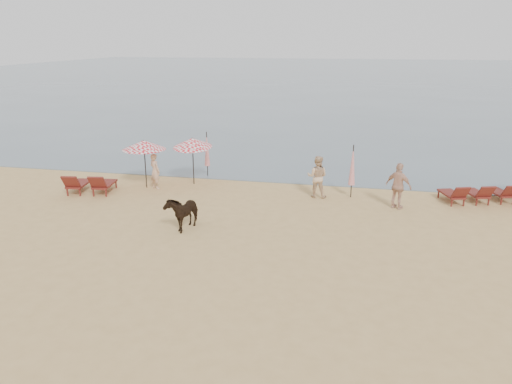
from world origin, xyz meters
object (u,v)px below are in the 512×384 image
(umbrella_closed_right, at_px, (353,165))
(beachgoer_left, at_px, (155,171))
(umbrella_closed_left, at_px, (207,149))
(cow, at_px, (183,211))
(umbrella_open_left_a, at_px, (144,145))
(lounger_cluster_right, at_px, (491,193))
(beachgoer_right_b, at_px, (398,186))
(lounger_cluster_left, at_px, (90,183))
(umbrella_open_left_b, at_px, (192,143))
(beachgoer_right_a, at_px, (317,177))

(umbrella_closed_right, height_order, beachgoer_left, umbrella_closed_right)
(umbrella_closed_left, relative_size, cow, 1.47)
(umbrella_open_left_a, bearing_deg, lounger_cluster_right, -10.49)
(lounger_cluster_right, xyz_separation_m, beachgoer_right_b, (-3.66, -1.55, 0.49))
(lounger_cluster_right, relative_size, umbrella_open_left_a, 1.87)
(umbrella_closed_right, relative_size, beachgoer_left, 1.42)
(lounger_cluster_left, height_order, umbrella_open_left_b, umbrella_open_left_b)
(lounger_cluster_left, relative_size, umbrella_open_left_a, 0.94)
(beachgoer_left, bearing_deg, lounger_cluster_left, 62.07)
(umbrella_open_left_a, relative_size, beachgoer_right_b, 1.18)
(umbrella_open_left_a, bearing_deg, beachgoer_left, -21.00)
(lounger_cluster_right, height_order, beachgoer_right_b, beachgoer_right_b)
(lounger_cluster_right, distance_m, umbrella_closed_left, 12.25)
(umbrella_open_left_a, height_order, umbrella_closed_left, umbrella_closed_left)
(lounger_cluster_left, xyz_separation_m, beachgoer_left, (2.40, 1.27, 0.33))
(lounger_cluster_right, relative_size, umbrella_open_left_b, 1.81)
(umbrella_open_left_b, distance_m, umbrella_closed_right, 6.97)
(lounger_cluster_left, height_order, beachgoer_right_a, beachgoer_right_a)
(umbrella_closed_right, bearing_deg, beachgoer_right_a, -169.33)
(umbrella_open_left_a, xyz_separation_m, beachgoer_right_b, (10.54, -0.62, -1.00))
(beachgoer_right_a, bearing_deg, umbrella_closed_left, -17.38)
(lounger_cluster_right, xyz_separation_m, umbrella_open_left_b, (-12.35, 0.02, 1.48))
(lounger_cluster_right, bearing_deg, umbrella_open_left_b, 162.11)
(lounger_cluster_right, height_order, umbrella_open_left_b, umbrella_open_left_b)
(cow, distance_m, beachgoer_left, 5.07)
(beachgoer_right_b, bearing_deg, lounger_cluster_right, -126.30)
(lounger_cluster_right, bearing_deg, umbrella_closed_right, 167.29)
(lounger_cluster_left, xyz_separation_m, umbrella_closed_right, (10.71, 1.77, 0.91))
(lounger_cluster_left, bearing_deg, beachgoer_right_a, 0.91)
(umbrella_closed_right, height_order, beachgoer_right_a, umbrella_closed_right)
(umbrella_open_left_b, height_order, umbrella_closed_right, umbrella_closed_right)
(umbrella_open_left_b, xyz_separation_m, umbrella_closed_right, (6.93, -0.50, -0.53))
(umbrella_open_left_a, distance_m, beachgoer_left, 1.21)
(beachgoer_right_a, distance_m, beachgoer_right_b, 3.25)
(umbrella_open_left_a, relative_size, beachgoer_right_a, 1.22)
(cow, xyz_separation_m, beachgoer_right_b, (7.29, 3.67, 0.28))
(cow, bearing_deg, lounger_cluster_right, 36.23)
(beachgoer_left, relative_size, beachgoer_right_a, 0.89)
(umbrella_open_left_b, relative_size, beachgoer_left, 1.41)
(umbrella_closed_left, bearing_deg, beachgoer_right_a, -21.86)
(umbrella_open_left_b, relative_size, beachgoer_right_b, 1.22)
(lounger_cluster_left, bearing_deg, umbrella_closed_right, 1.10)
(lounger_cluster_right, xyz_separation_m, beachgoer_right_a, (-6.80, -0.74, 0.46))
(cow, relative_size, beachgoer_right_a, 0.84)
(beachgoer_left, bearing_deg, beachgoer_right_b, -149.03)
(umbrella_closed_left, distance_m, cow, 6.76)
(umbrella_closed_right, xyz_separation_m, cow, (-5.52, -4.74, -0.74))
(umbrella_open_left_b, relative_size, cow, 1.50)
(lounger_cluster_right, distance_m, beachgoer_right_a, 6.86)
(cow, bearing_deg, umbrella_open_left_a, 137.88)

